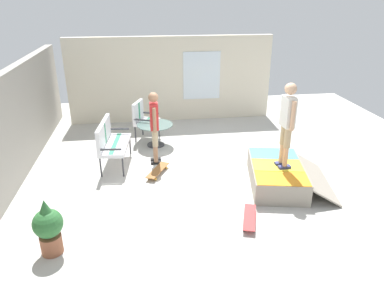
{
  "coord_description": "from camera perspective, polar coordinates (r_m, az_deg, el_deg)",
  "views": [
    {
      "loc": [
        -6.77,
        1.33,
        3.65
      ],
      "look_at": [
        0.11,
        0.38,
        0.7
      ],
      "focal_mm": 33.74,
      "sensor_mm": 36.0,
      "label": 1
    }
  ],
  "objects": [
    {
      "name": "patio_table",
      "position": [
        9.17,
        -5.84,
        2.14
      ],
      "size": [
        0.9,
        0.9,
        0.57
      ],
      "color": "#38383D",
      "rests_on": "ground_plane"
    },
    {
      "name": "skateboard_spare",
      "position": [
        6.37,
        9.09,
        -11.39
      ],
      "size": [
        0.82,
        0.44,
        0.1
      ],
      "color": "#B23838",
      "rests_on": "ground_plane"
    },
    {
      "name": "patio_chair_near_house",
      "position": [
        9.55,
        -7.81,
        4.24
      ],
      "size": [
        0.77,
        0.73,
        1.02
      ],
      "color": "#38383D",
      "rests_on": "ground_plane"
    },
    {
      "name": "ground_plane",
      "position": [
        7.83,
        2.88,
        -5.23
      ],
      "size": [
        12.0,
        12.0,
        0.1
      ],
      "primitive_type": "cube",
      "color": "beige"
    },
    {
      "name": "house_facade",
      "position": [
        10.87,
        -3.26,
        10.19
      ],
      "size": [
        0.23,
        6.0,
        2.49
      ],
      "color": "beige",
      "rests_on": "ground_plane"
    },
    {
      "name": "patio_bench",
      "position": [
        8.21,
        -12.86,
        0.69
      ],
      "size": [
        1.3,
        0.68,
        1.02
      ],
      "color": "#38383D",
      "rests_on": "ground_plane"
    },
    {
      "name": "back_wall_cinderblock",
      "position": [
        7.71,
        -27.58,
        1.03
      ],
      "size": [
        9.0,
        0.2,
        2.22
      ],
      "color": "#9E998E",
      "rests_on": "ground_plane"
    },
    {
      "name": "skate_ramp",
      "position": [
        7.55,
        13.41,
        -4.72
      ],
      "size": [
        1.97,
        1.89,
        0.44
      ],
      "color": "gray",
      "rests_on": "ground_plane"
    },
    {
      "name": "skateboard_by_bench",
      "position": [
        7.84,
        -5.44,
        -4.19
      ],
      "size": [
        0.8,
        0.55,
        0.1
      ],
      "color": "brown",
      "rests_on": "ground_plane"
    },
    {
      "name": "person_skater",
      "position": [
        7.05,
        14.85,
        3.76
      ],
      "size": [
        0.48,
        0.26,
        1.68
      ],
      "color": "navy",
      "rests_on": "skate_ramp"
    },
    {
      "name": "potted_plant",
      "position": [
        5.83,
        -21.76,
        -12.03
      ],
      "size": [
        0.44,
        0.44,
        0.92
      ],
      "color": "brown",
      "rests_on": "ground_plane"
    },
    {
      "name": "person_watching",
      "position": [
        8.04,
        -5.98,
        3.33
      ],
      "size": [
        0.48,
        0.24,
        1.66
      ],
      "color": "black",
      "rests_on": "ground_plane"
    }
  ]
}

